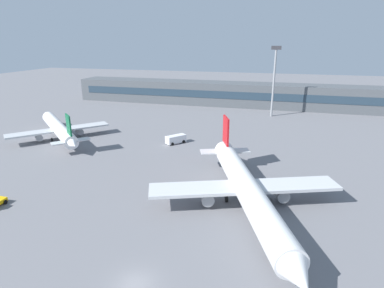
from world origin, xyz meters
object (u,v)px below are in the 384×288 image
at_px(airplane_near, 247,189).
at_px(floodlight_tower_east, 274,76).
at_px(airplane_mid, 58,128).
at_px(service_van_white, 176,139).

xyz_separation_m(airplane_near, floodlight_tower_east, (1.18, 66.61, 10.36)).
distance_m(airplane_mid, floodlight_tower_east, 69.12).
bearing_deg(airplane_mid, floodlight_tower_east, 38.02).
xyz_separation_m(airplane_near, service_van_white, (-20.95, 28.60, -2.15)).
height_order(airplane_mid, service_van_white, airplane_mid).
height_order(service_van_white, floodlight_tower_east, floodlight_tower_east).
distance_m(airplane_mid, service_van_white, 31.95).
relative_size(airplane_mid, floodlight_tower_east, 1.25).
distance_m(service_van_white, floodlight_tower_east, 45.73).
distance_m(airplane_near, service_van_white, 35.52).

